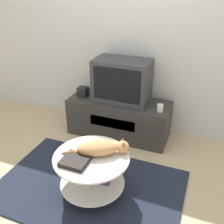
{
  "coord_description": "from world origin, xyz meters",
  "views": [
    {
      "loc": [
        0.93,
        -1.75,
        1.88
      ],
      "look_at": [
        0.03,
        0.55,
        0.6
      ],
      "focal_mm": 42.0,
      "sensor_mm": 36.0,
      "label": 1
    }
  ],
  "objects": [
    {
      "name": "ground_plane",
      "position": [
        0.0,
        0.0,
        0.0
      ],
      "size": [
        12.0,
        12.0,
        0.0
      ],
      "primitive_type": "plane",
      "color": "tan"
    },
    {
      "name": "tv_stand",
      "position": [
        -0.08,
        1.07,
        0.24
      ],
      "size": [
        1.29,
        0.49,
        0.48
      ],
      "color": "#33302D",
      "rests_on": "ground_plane"
    },
    {
      "name": "dvd_box",
      "position": [
        -0.02,
        -0.19,
        0.47
      ],
      "size": [
        0.23,
        0.22,
        0.04
      ],
      "color": "black",
      "rests_on": "coffee_table"
    },
    {
      "name": "wall_back",
      "position": [
        0.0,
        1.4,
        1.3
      ],
      "size": [
        8.0,
        0.05,
        2.6
      ],
      "color": "silver",
      "rests_on": "ground_plane"
    },
    {
      "name": "cat",
      "position": [
        0.14,
        0.01,
        0.52
      ],
      "size": [
        0.56,
        0.34,
        0.14
      ],
      "rotation": [
        0.0,
        0.0,
        0.48
      ],
      "color": "tan",
      "rests_on": "coffee_table"
    },
    {
      "name": "tv",
      "position": [
        -0.05,
        1.09,
        0.75
      ],
      "size": [
        0.68,
        0.39,
        0.53
      ],
      "color": "#333338",
      "rests_on": "tv_stand"
    },
    {
      "name": "speaker",
      "position": [
        -0.58,
        1.05,
        0.54
      ],
      "size": [
        0.12,
        0.12,
        0.12
      ],
      "color": "black",
      "rests_on": "tv_stand"
    },
    {
      "name": "coffee_table",
      "position": [
        0.07,
        -0.06,
        0.3
      ],
      "size": [
        0.69,
        0.69,
        0.43
      ],
      "color": "#B2B2B7",
      "rests_on": "rug"
    },
    {
      "name": "rug",
      "position": [
        0.0,
        0.0,
        0.01
      ],
      "size": [
        1.81,
        1.19,
        0.02
      ],
      "color": "#1E2333",
      "rests_on": "ground_plane"
    },
    {
      "name": "mug",
      "position": [
        0.46,
        0.97,
        0.53
      ],
      "size": [
        0.07,
        0.07,
        0.09
      ],
      "color": "white",
      "rests_on": "tv_stand"
    }
  ]
}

